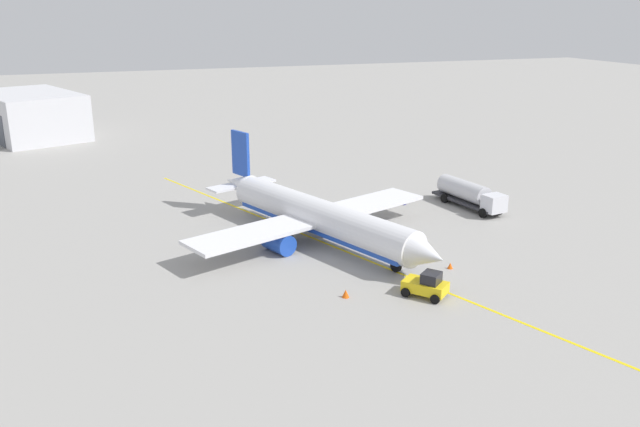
{
  "coord_description": "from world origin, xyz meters",
  "views": [
    {
      "loc": [
        59.74,
        -21.87,
        23.21
      ],
      "look_at": [
        0.0,
        0.0,
        3.0
      ],
      "focal_mm": 36.64,
      "sensor_mm": 36.0,
      "label": 1
    }
  ],
  "objects": [
    {
      "name": "fuel_tanker",
      "position": [
        -4.97,
        20.96,
        1.73
      ],
      "size": [
        11.06,
        4.14,
        3.15
      ],
      "color": "#2D2D33",
      "rests_on": "ground"
    },
    {
      "name": "ground_plane",
      "position": [
        0.0,
        0.0,
        0.0
      ],
      "size": [
        400.0,
        400.0,
        0.0
      ],
      "primitive_type": "plane",
      "color": "#9E9B96"
    },
    {
      "name": "airplane",
      "position": [
        -0.5,
        -0.18,
        2.56
      ],
      "size": [
        32.73,
        28.62,
        9.47
      ],
      "color": "white",
      "rests_on": "ground"
    },
    {
      "name": "distant_hangar",
      "position": [
        -71.63,
        -30.79,
        4.11
      ],
      "size": [
        26.61,
        21.34,
        8.23
      ],
      "color": "silver",
      "rests_on": "ground"
    },
    {
      "name": "taxi_line_marking",
      "position": [
        0.0,
        0.0,
        0.01
      ],
      "size": [
        64.2,
        23.85,
        0.01
      ],
      "primitive_type": "cube",
      "rotation": [
        0.0,
        0.0,
        0.35
      ],
      "color": "yellow",
      "rests_on": "ground"
    },
    {
      "name": "refueling_worker",
      "position": [
        -8.69,
        14.19,
        0.82
      ],
      "size": [
        0.6,
        0.63,
        1.71
      ],
      "color": "navy",
      "rests_on": "ground"
    },
    {
      "name": "safety_cone_nose",
      "position": [
        13.63,
        -2.71,
        0.35
      ],
      "size": [
        0.62,
        0.62,
        0.69
      ],
      "primitive_type": "cone",
      "color": "#F2590F",
      "rests_on": "ground"
    },
    {
      "name": "pushback_tug",
      "position": [
        15.73,
        3.72,
        1.01
      ],
      "size": [
        4.09,
        3.93,
        2.2
      ],
      "color": "yellow",
      "rests_on": "ground"
    },
    {
      "name": "safety_cone_wingtip",
      "position": [
        11.14,
        8.79,
        0.29
      ],
      "size": [
        0.51,
        0.51,
        0.57
      ],
      "primitive_type": "cone",
      "color": "#F2590F",
      "rests_on": "ground"
    }
  ]
}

